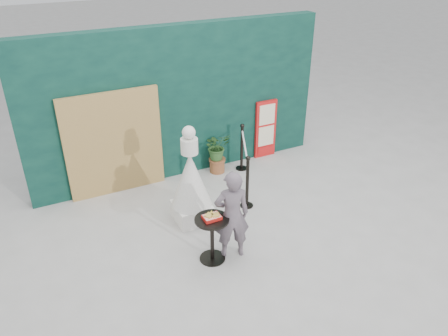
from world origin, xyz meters
TOP-DOWN VIEW (x-y plane):
  - ground at (0.00, 0.00)m, footprint 60.00×60.00m
  - back_wall at (0.00, 3.15)m, footprint 6.00×0.30m
  - bamboo_fence at (-1.40, 2.94)m, footprint 1.80×0.08m
  - woman at (-0.34, 0.27)m, footprint 0.61×0.48m
  - menu_board at (1.90, 2.95)m, footprint 0.50×0.07m
  - statue at (-0.52, 1.40)m, footprint 0.69×0.69m
  - cafe_table at (-0.65, 0.30)m, footprint 0.52×0.52m
  - food_basket at (-0.65, 0.30)m, footprint 0.26×0.19m
  - planter at (0.63, 2.77)m, footprint 0.51×0.44m
  - stanchion_barrier at (0.84, 2.00)m, footprint 0.84×1.54m

SIDE VIEW (x-z plane):
  - ground at x=0.00m, z-range 0.00..0.00m
  - stanchion_barrier at x=0.84m, z-range -0.02..1.01m
  - cafe_table at x=-0.65m, z-range 0.12..0.87m
  - planter at x=0.63m, z-range 0.07..0.94m
  - menu_board at x=1.90m, z-range 0.00..1.30m
  - statue at x=-0.52m, z-range -0.16..1.61m
  - woman at x=-0.34m, z-range 0.00..1.47m
  - food_basket at x=-0.65m, z-range 0.73..0.84m
  - bamboo_fence at x=-1.40m, z-range 0.00..2.00m
  - back_wall at x=0.00m, z-range 0.00..3.00m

